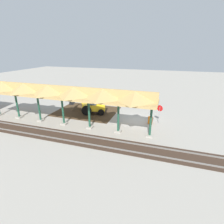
# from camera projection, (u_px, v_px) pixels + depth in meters

# --- Properties ---
(ground_plane) EXTENTS (120.00, 120.00, 0.00)m
(ground_plane) POSITION_uv_depth(u_px,v_px,m) (136.00, 121.00, 22.89)
(ground_plane) COLOR #9E998E
(dirt_work_zone) EXTENTS (8.99, 7.00, 0.01)m
(dirt_work_zone) POSITION_uv_depth(u_px,v_px,m) (87.00, 111.00, 26.36)
(dirt_work_zone) COLOR #42301E
(dirt_work_zone) RESTS_ON ground
(platform_canopy) EXTENTS (22.28, 3.20, 4.90)m
(platform_canopy) POSITION_uv_depth(u_px,v_px,m) (61.00, 92.00, 20.42)
(platform_canopy) COLOR #9E998E
(platform_canopy) RESTS_ON ground
(rail_tracks) EXTENTS (60.00, 2.58, 0.15)m
(rail_tracks) POSITION_uv_depth(u_px,v_px,m) (123.00, 146.00, 16.84)
(rail_tracks) COLOR slate
(rail_tracks) RESTS_ON ground
(stop_sign) EXTENTS (0.69, 0.38, 2.41)m
(stop_sign) POSITION_uv_depth(u_px,v_px,m) (160.00, 110.00, 21.48)
(stop_sign) COLOR gray
(stop_sign) RESTS_ON ground
(backhoe) EXTENTS (5.18, 2.43, 2.82)m
(backhoe) POSITION_uv_depth(u_px,v_px,m) (93.00, 105.00, 25.04)
(backhoe) COLOR yellow
(backhoe) RESTS_ON ground
(dirt_mound) EXTENTS (5.24, 5.24, 1.90)m
(dirt_mound) POSITION_uv_depth(u_px,v_px,m) (79.00, 109.00, 27.26)
(dirt_mound) COLOR #42301E
(dirt_mound) RESTS_ON ground
(traffic_barrel) EXTENTS (0.56, 0.56, 0.90)m
(traffic_barrel) POSITION_uv_depth(u_px,v_px,m) (150.00, 120.00, 21.91)
(traffic_barrel) COLOR orange
(traffic_barrel) RESTS_ON ground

